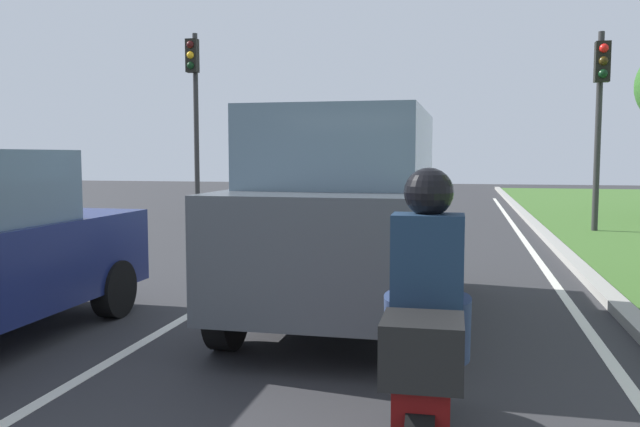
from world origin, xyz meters
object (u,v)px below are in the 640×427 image
Objects in this scene: motorcycle at (426,373)px; traffic_light_overhead_left at (194,93)px; car_suv_ahead at (348,213)px; traffic_light_near_right at (600,97)px; rider_person at (428,264)px.

traffic_light_overhead_left reaches higher than motorcycle.
car_suv_ahead is at bearing 106.11° from motorcycle.
traffic_light_overhead_left is at bearing 173.75° from traffic_light_near_right.
traffic_light_overhead_left is (-10.32, 1.13, 0.39)m from traffic_light_near_right.
rider_person is at bearing 90.71° from motorcycle.
traffic_light_near_right is (3.20, 12.43, 2.54)m from motorcycle.
traffic_light_near_right reaches higher than car_suv_ahead.
traffic_light_overhead_left is at bearing 116.99° from motorcycle.
car_suv_ahead is at bearing -115.49° from traffic_light_near_right.
traffic_light_overhead_left is (-7.12, 13.56, 2.94)m from motorcycle.
car_suv_ahead is 3.70m from motorcycle.
motorcycle is 15.60m from traffic_light_overhead_left.
traffic_light_near_right reaches higher than motorcycle.
motorcycle is at bearing -62.31° from traffic_light_overhead_left.
car_suv_ahead is 3.61m from rider_person.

